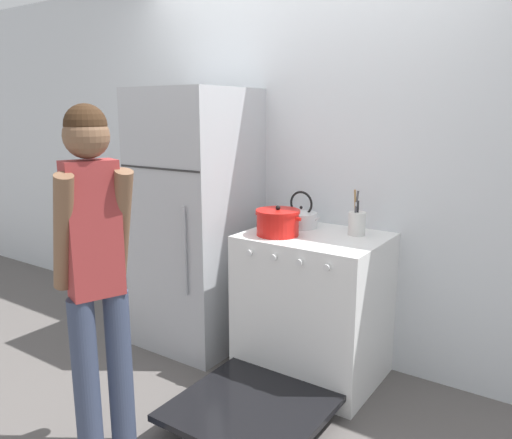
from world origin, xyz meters
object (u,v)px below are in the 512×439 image
object	(u,v)px
person	(96,267)
dutch_oven_pot	(278,222)
tea_kettle	(301,217)
refrigerator	(197,220)
stove_range	(310,308)
utensil_jar	(357,223)

from	to	relation	value
person	dutch_oven_pot	bearing A→B (deg)	6.37
tea_kettle	refrigerator	bearing A→B (deg)	-168.37
stove_range	utensil_jar	xyz separation A→B (m)	(0.20, 0.17, 0.52)
refrigerator	person	distance (m)	1.26
tea_kettle	utensil_jar	xyz separation A→B (m)	(0.37, 0.01, 0.01)
tea_kettle	person	distance (m)	1.36
refrigerator	dutch_oven_pot	distance (m)	0.73
stove_range	person	distance (m)	1.34
dutch_oven_pot	tea_kettle	size ratio (longest dim) A/B	1.18
dutch_oven_pot	tea_kettle	xyz separation A→B (m)	(0.01, 0.25, -0.01)
person	stove_range	bearing A→B (deg)	-0.62
utensil_jar	refrigerator	bearing A→B (deg)	-171.90
refrigerator	dutch_oven_pot	xyz separation A→B (m)	(0.71, -0.11, 0.09)
tea_kettle	person	world-z (taller)	person
tea_kettle	person	size ratio (longest dim) A/B	0.16
utensil_jar	person	distance (m)	1.49
dutch_oven_pot	utensil_jar	size ratio (longest dim) A/B	1.12
tea_kettle	utensil_jar	size ratio (longest dim) A/B	0.95
utensil_jar	tea_kettle	bearing A→B (deg)	-179.08
refrigerator	dutch_oven_pot	size ratio (longest dim) A/B	5.80
dutch_oven_pot	refrigerator	bearing A→B (deg)	171.61
stove_range	person	size ratio (longest dim) A/B	0.83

